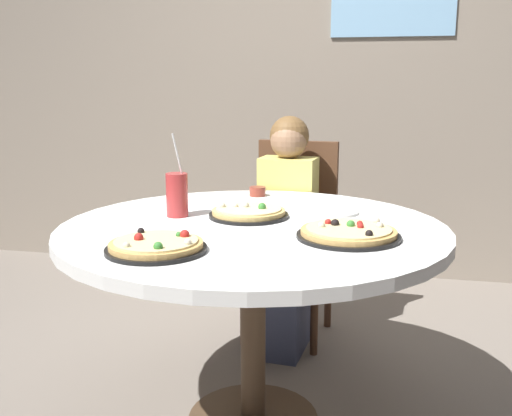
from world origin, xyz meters
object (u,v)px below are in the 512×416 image
Objects in this scene: diner_child at (284,246)px; pizza_veggie at (156,246)px; pizza_pepperoni at (249,213)px; sauce_bowl at (258,191)px; chair_wooden at (293,228)px; soda_cup at (177,195)px; plate_small at (334,212)px; dining_table at (253,249)px; pizza_cheese at (349,233)px.

pizza_veggie is at bearing -100.54° from diner_child.
sauce_bowl is at bearing 97.50° from pizza_pepperoni.
soda_cup is at bearing -111.20° from chair_wooden.
plate_small is at bearing 53.30° from pizza_veggie.
dining_table is 1.24× the size of diner_child.
soda_cup is at bearing 101.86° from pizza_veggie.
pizza_pepperoni is (-0.04, -0.57, 0.28)m from diner_child.
plate_small is at bearing 16.90° from soda_cup.
pizza_cheese reaches higher than dining_table.
soda_cup reaches higher than pizza_cheese.
soda_cup is 0.50m from sauce_bowl.
pizza_pepperoni is 0.27m from soda_cup.
diner_child reaches higher than soda_cup.
sauce_bowl is 0.45m from plate_small.
dining_table is at bearing -89.44° from diner_child.
diner_child is at bearing 61.69° from sauce_bowl.
pizza_veggie is at bearing -126.70° from plate_small.
sauce_bowl is at bearing -118.31° from diner_child.
soda_cup is at bearing -170.55° from pizza_pepperoni.
pizza_veggie is 0.60m from pizza_cheese.
plate_small is (0.26, 0.25, 0.09)m from dining_table.
pizza_veggie reaches higher than dining_table.
chair_wooden is 0.88× the size of diner_child.
dining_table is 4.49× the size of pizza_veggie.
pizza_veggie is at bearing -78.14° from soda_cup.
soda_cup is 0.59m from plate_small.
diner_child is at bearing -94.74° from chair_wooden.
chair_wooden is 1.29m from pizza_veggie.
chair_wooden is at bearing 86.15° from pizza_pepperoni.
pizza_pepperoni is (0.16, 0.50, -0.00)m from pizza_veggie.
diner_child is 0.77m from soda_cup.
soda_cup is at bearing 165.76° from dining_table.
plate_small is (0.36, -0.28, -0.02)m from sauce_bowl.
diner_child is 0.91m from pizza_cheese.
pizza_cheese is at bearing 26.65° from pizza_veggie.
diner_child is at bearing 90.56° from dining_table.
pizza_veggie is 0.47m from soda_cup.
diner_child is at bearing 113.10° from pizza_cheese.
pizza_pepperoni is (-0.38, 0.23, -0.00)m from pizza_cheese.
dining_table is 1.41× the size of chair_wooden.
plate_small is (0.47, 0.62, -0.01)m from pizza_veggie.
soda_cup reaches higher than chair_wooden.
pizza_veggie is at bearing -108.21° from pizza_pepperoni.
pizza_pepperoni is (-0.05, -0.76, 0.24)m from chair_wooden.
dining_table is 0.55m from sauce_bowl.
soda_cup reaches higher than pizza_pepperoni.
pizza_cheese is at bearing -78.03° from plate_small.
dining_table is 4.59× the size of pizza_pepperoni.
pizza_pepperoni is 0.41m from sauce_bowl.
pizza_cheese is (0.33, -0.11, 0.10)m from dining_table.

